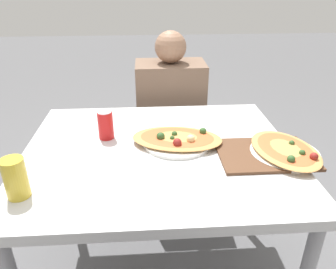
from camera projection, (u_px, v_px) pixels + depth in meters
The scene contains 8 objects.
dining_table at pixel (159, 165), 1.39m from camera, with size 1.11×0.94×0.75m.
chair_far_seated at pixel (169, 126), 2.19m from camera, with size 0.40×0.40×0.84m.
person_seated at pixel (171, 108), 2.01m from camera, with size 0.41×0.28×1.12m.
pizza_main at pixel (177, 139), 1.39m from camera, with size 0.42×0.30×0.06m.
soda_can at pixel (106, 125), 1.42m from camera, with size 0.07×0.07×0.12m.
drink_glass at pixel (15, 178), 1.05m from camera, with size 0.07×0.07×0.14m.
serving_tray at pixel (265, 154), 1.31m from camera, with size 0.37×0.27×0.01m.
pizza_second at pixel (285, 151), 1.30m from camera, with size 0.30×0.38×0.05m.
Camera 1 is at (-0.04, -1.18, 1.42)m, focal length 35.00 mm.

